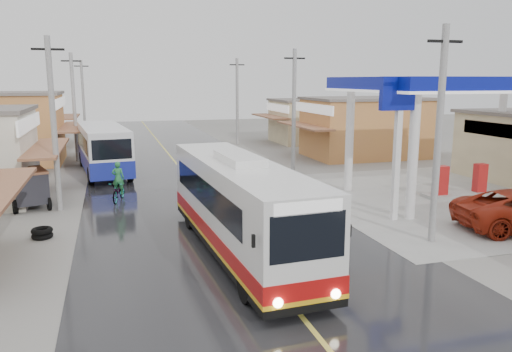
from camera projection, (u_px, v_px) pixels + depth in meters
The scene contains 11 objects.
ground at pixel (255, 260), 17.06m from camera, with size 120.00×120.00×0.00m, color slate.
road at pixel (188, 178), 31.19m from camera, with size 12.00×90.00×0.02m, color black.
centre_line at pixel (188, 178), 31.19m from camera, with size 0.15×90.00×0.01m, color #D8CC4C.
shopfronts_right at pixel (424, 174), 32.51m from camera, with size 11.00×44.00×4.80m, color beige, non-canonical shape.
utility_poles_left at pixel (71, 181), 30.20m from camera, with size 1.60×50.00×8.00m, color gray, non-canonical shape.
utility_poles_right at pixel (293, 172), 33.13m from camera, with size 1.60×36.00×8.00m, color gray, non-canonical shape.
coach_bus at pixel (239, 206), 17.49m from camera, with size 3.11×11.43×3.53m.
second_bus at pixel (103, 148), 32.36m from camera, with size 3.60×9.61×3.11m.
cyclist at pixel (119, 188), 25.16m from camera, with size 1.18×2.04×2.08m.
tricycle_near at pixel (29, 186), 23.78m from camera, with size 2.23×2.60×1.87m.
tyre_stack at pixel (42, 233), 19.38m from camera, with size 0.81×0.81×0.42m.
Camera 1 is at (-4.52, -15.56, 6.08)m, focal length 35.00 mm.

